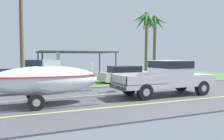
{
  "coord_description": "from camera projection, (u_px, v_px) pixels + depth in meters",
  "views": [
    {
      "loc": [
        -6.54,
        -10.18,
        2.06
      ],
      "look_at": [
        -1.72,
        1.31,
        1.36
      ],
      "focal_mm": 35.35,
      "sensor_mm": 36.0,
      "label": 1
    }
  ],
  "objects": [
    {
      "name": "ground",
      "position": [
        99.0,
        81.0,
        19.74
      ],
      "size": [
        36.0,
        22.0,
        0.11
      ],
      "color": "#4C4C51"
    },
    {
      "name": "pickup_truck_towing",
      "position": [
        169.0,
        76.0,
        12.22
      ],
      "size": [
        5.75,
        1.99,
        1.92
      ],
      "color": "silver",
      "rests_on": "ground"
    },
    {
      "name": "boat_on_trailer",
      "position": [
        45.0,
        80.0,
        9.66
      ],
      "size": [
        5.95,
        2.23,
        2.3
      ],
      "color": "gray",
      "rests_on": "ground"
    },
    {
      "name": "parked_pickup_background",
      "position": [
        35.0,
        71.0,
        17.22
      ],
      "size": [
        5.53,
        2.05,
        1.89
      ],
      "color": "navy",
      "rests_on": "ground"
    },
    {
      "name": "parked_sedan_near",
      "position": [
        126.0,
        74.0,
        18.22
      ],
      "size": [
        4.35,
        1.86,
        1.38
      ],
      "color": "beige",
      "rests_on": "ground"
    },
    {
      "name": "carport_awning",
      "position": [
        75.0,
        53.0,
        24.16
      ],
      "size": [
        7.95,
        5.63,
        2.73
      ],
      "color": "#4C4238",
      "rests_on": "ground"
    },
    {
      "name": "palm_tree_near_left",
      "position": [
        155.0,
        29.0,
        26.85
      ],
      "size": [
        3.09,
        3.34,
        7.22
      ],
      "color": "brown",
      "rests_on": "ground"
    },
    {
      "name": "palm_tree_near_right",
      "position": [
        146.0,
        25.0,
        21.59
      ],
      "size": [
        2.87,
        2.88,
        6.54
      ],
      "color": "brown",
      "rests_on": "ground"
    },
    {
      "name": "utility_pole",
      "position": [
        21.0,
        25.0,
        13.77
      ],
      "size": [
        0.24,
        1.8,
        7.87
      ],
      "color": "brown",
      "rests_on": "ground"
    }
  ]
}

